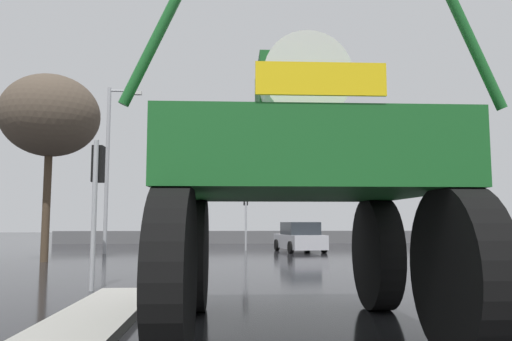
% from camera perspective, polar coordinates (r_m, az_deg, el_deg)
% --- Properties ---
extents(ground_plane, '(120.00, 120.00, 0.00)m').
position_cam_1_polar(ground_plane, '(18.67, 0.98, -10.56)').
color(ground_plane, black).
extents(oversize_sprayer, '(4.34, 5.13, 4.94)m').
position_cam_1_polar(oversize_sprayer, '(7.20, 4.79, -1.04)').
color(oversize_sprayer, black).
rests_on(oversize_sprayer, ground).
extents(sedan_ahead, '(2.35, 4.31, 1.52)m').
position_cam_1_polar(sedan_ahead, '(26.00, 5.00, -7.67)').
color(sedan_ahead, '#B7B7BF').
rests_on(sedan_ahead, ground).
extents(traffic_signal_near_left, '(0.24, 0.54, 3.35)m').
position_cam_1_polar(traffic_signal_near_left, '(11.93, -17.70, -1.14)').
color(traffic_signal_near_left, '#A8AAAF').
rests_on(traffic_signal_near_left, ground).
extents(traffic_signal_near_right, '(0.24, 0.54, 3.24)m').
position_cam_1_polar(traffic_signal_near_right, '(12.92, 23.03, -1.68)').
color(traffic_signal_near_right, '#A8AAAF').
rests_on(traffic_signal_near_right, ground).
extents(traffic_signal_far_left, '(0.24, 0.55, 3.37)m').
position_cam_1_polar(traffic_signal_far_left, '(27.25, -1.18, -3.95)').
color(traffic_signal_far_left, '#A8AAAF').
rests_on(traffic_signal_far_left, ground).
extents(streetlight_far_left, '(1.67, 0.24, 8.13)m').
position_cam_1_polar(streetlight_far_left, '(25.33, -16.37, 1.07)').
color(streetlight_far_left, '#A8AAAF').
rests_on(streetlight_far_left, ground).
extents(bare_tree_left, '(3.79, 3.79, 7.29)m').
position_cam_1_polar(bare_tree_left, '(21.29, -22.44, 5.75)').
color(bare_tree_left, '#473828').
rests_on(bare_tree_left, ground).
extents(roadside_barrier, '(27.05, 0.24, 0.90)m').
position_cam_1_polar(roadside_barrier, '(36.08, -1.21, -7.62)').
color(roadside_barrier, '#59595B').
rests_on(roadside_barrier, ground).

